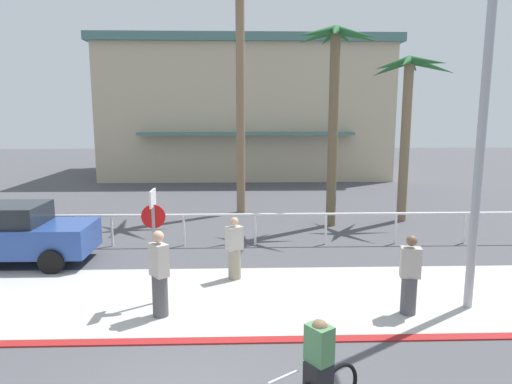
# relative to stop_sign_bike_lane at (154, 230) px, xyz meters

# --- Properties ---
(ground_plane) EXTENTS (80.00, 80.00, 0.00)m
(ground_plane) POSITION_rel_stop_sign_bike_lane_xyz_m (1.19, 6.03, -1.68)
(ground_plane) COLOR #4C4C51
(sidewalk_strip) EXTENTS (44.00, 4.00, 0.02)m
(sidewalk_strip) POSITION_rel_stop_sign_bike_lane_xyz_m (1.19, 0.23, -1.67)
(sidewalk_strip) COLOR beige
(sidewalk_strip) RESTS_ON ground
(curb_paint) EXTENTS (44.00, 0.24, 0.03)m
(curb_paint) POSITION_rel_stop_sign_bike_lane_xyz_m (1.19, -1.77, -1.66)
(curb_paint) COLOR maroon
(curb_paint) RESTS_ON ground
(building_backdrop) EXTENTS (18.72, 11.36, 8.83)m
(building_backdrop) POSITION_rel_stop_sign_bike_lane_xyz_m (2.19, 23.00, 2.76)
(building_backdrop) COLOR #BCAD8E
(building_backdrop) RESTS_ON ground
(rail_fence) EXTENTS (25.04, 0.08, 1.04)m
(rail_fence) POSITION_rel_stop_sign_bike_lane_xyz_m (1.19, 4.53, -0.84)
(rail_fence) COLOR white
(rail_fence) RESTS_ON ground
(stop_sign_bike_lane) EXTENTS (0.52, 0.56, 2.56)m
(stop_sign_bike_lane) POSITION_rel_stop_sign_bike_lane_xyz_m (0.00, 0.00, 0.00)
(stop_sign_bike_lane) COLOR gray
(stop_sign_bike_lane) RESTS_ON ground
(streetlight_curb) EXTENTS (0.24, 2.54, 7.50)m
(streetlight_curb) POSITION_rel_stop_sign_bike_lane_xyz_m (6.80, -0.66, 2.60)
(streetlight_curb) COLOR #9EA0A5
(streetlight_curb) RESTS_ON ground
(palm_tree_1) EXTENTS (2.99, 3.42, 9.67)m
(palm_tree_1) POSITION_rel_stop_sign_bike_lane_xyz_m (1.91, 9.51, 5.24)
(palm_tree_1) COLOR #846B4C
(palm_tree_1) RESTS_ON ground
(palm_tree_2) EXTENTS (3.11, 3.21, 7.23)m
(palm_tree_2) POSITION_rel_stop_sign_bike_lane_xyz_m (5.25, 6.98, 3.70)
(palm_tree_2) COLOR brown
(palm_tree_2) RESTS_ON ground
(palm_tree_3) EXTENTS (3.13, 3.22, 6.29)m
(palm_tree_3) POSITION_rel_stop_sign_bike_lane_xyz_m (8.21, 7.77, 2.99)
(palm_tree_3) COLOR #756047
(palm_tree_3) RESTS_ON ground
(car_blue_1) EXTENTS (4.40, 2.02, 1.69)m
(car_blue_1) POSITION_rel_stop_sign_bike_lane_xyz_m (-4.56, 2.92, -0.81)
(car_blue_1) COLOR #284793
(car_blue_1) RESTS_ON ground
(cyclist_black_0) EXTENTS (1.52, 1.09, 1.50)m
(cyclist_black_0) POSITION_rel_stop_sign_bike_lane_xyz_m (2.89, -4.06, -0.98)
(cyclist_black_0) COLOR black
(cyclist_black_0) RESTS_ON ground
(pedestrian_0) EXTENTS (0.48, 0.44, 1.62)m
(pedestrian_0) POSITION_rel_stop_sign_bike_lane_xyz_m (1.71, 1.47, -0.94)
(pedestrian_0) COLOR gray
(pedestrian_0) RESTS_ON ground
(pedestrian_1) EXTENTS (0.44, 0.38, 1.71)m
(pedestrian_1) POSITION_rel_stop_sign_bike_lane_xyz_m (5.38, -0.72, -0.89)
(pedestrian_1) COLOR #4C4C51
(pedestrian_1) RESTS_ON ground
(pedestrian_2) EXTENTS (0.46, 0.47, 1.84)m
(pedestrian_2) POSITION_rel_stop_sign_bike_lane_xyz_m (0.21, -0.67, -0.82)
(pedestrian_2) COLOR #4C4C51
(pedestrian_2) RESTS_ON ground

